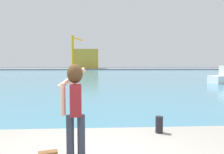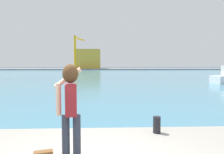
{
  "view_description": "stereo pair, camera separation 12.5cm",
  "coord_description": "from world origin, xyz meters",
  "px_view_note": "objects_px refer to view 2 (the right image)",
  "views": [
    {
      "loc": [
        0.18,
        -3.53,
        2.39
      ],
      "look_at": [
        0.74,
        6.93,
        1.74
      ],
      "focal_mm": 33.0,
      "sensor_mm": 36.0,
      "label": 1
    },
    {
      "loc": [
        0.3,
        -3.53,
        2.39
      ],
      "look_at": [
        0.74,
        6.93,
        1.74
      ],
      "focal_mm": 33.0,
      "sensor_mm": 36.0,
      "label": 2
    }
  ],
  "objects_px": {
    "person_photographer": "(70,102)",
    "harbor_bollard": "(157,125)",
    "warehouse_left": "(89,59)",
    "port_crane": "(76,48)"
  },
  "relations": [
    {
      "from": "port_crane",
      "to": "harbor_bollard",
      "type": "bearing_deg",
      "value": -81.33
    },
    {
      "from": "warehouse_left",
      "to": "port_crane",
      "type": "bearing_deg",
      "value": -146.55
    },
    {
      "from": "harbor_bollard",
      "to": "port_crane",
      "type": "distance_m",
      "value": 86.13
    },
    {
      "from": "warehouse_left",
      "to": "port_crane",
      "type": "height_order",
      "value": "port_crane"
    },
    {
      "from": "warehouse_left",
      "to": "harbor_bollard",
      "type": "bearing_deg",
      "value": -84.86
    },
    {
      "from": "person_photographer",
      "to": "port_crane",
      "type": "bearing_deg",
      "value": -1.39
    },
    {
      "from": "person_photographer",
      "to": "harbor_bollard",
      "type": "height_order",
      "value": "person_photographer"
    },
    {
      "from": "harbor_bollard",
      "to": "warehouse_left",
      "type": "height_order",
      "value": "warehouse_left"
    },
    {
      "from": "harbor_bollard",
      "to": "person_photographer",
      "type": "bearing_deg",
      "value": -144.97
    },
    {
      "from": "harbor_bollard",
      "to": "warehouse_left",
      "type": "distance_m",
      "value": 88.48
    }
  ]
}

